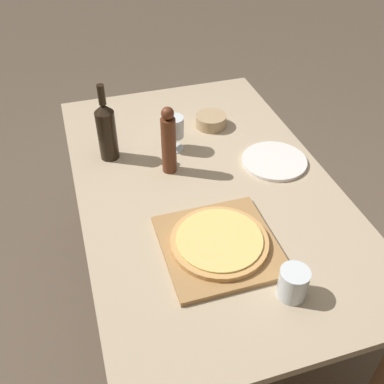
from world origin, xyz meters
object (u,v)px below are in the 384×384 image
object	(u,v)px
wine_bottle	(107,130)
wine_glass	(174,128)
pizza	(219,241)
small_bowl	(211,121)
pepper_mill	(169,142)

from	to	relation	value
wine_bottle	wine_glass	world-z (taller)	wine_bottle
pizza	small_bowl	distance (m)	0.72
pizza	wine_glass	distance (m)	0.57
pepper_mill	wine_glass	world-z (taller)	pepper_mill
wine_glass	small_bowl	bearing A→B (deg)	31.28
pepper_mill	small_bowl	size ratio (longest dim) A/B	2.04
pepper_mill	small_bowl	distance (m)	0.38
pizza	pepper_mill	xyz separation A→B (m)	(-0.05, 0.44, 0.10)
wine_glass	wine_bottle	bearing A→B (deg)	175.39
pizza	wine_glass	size ratio (longest dim) A/B	2.13
wine_glass	small_bowl	size ratio (longest dim) A/B	1.09
pizza	wine_glass	world-z (taller)	wine_glass
small_bowl	wine_bottle	bearing A→B (deg)	-167.69
small_bowl	wine_glass	bearing A→B (deg)	-148.72
wine_glass	small_bowl	world-z (taller)	wine_glass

